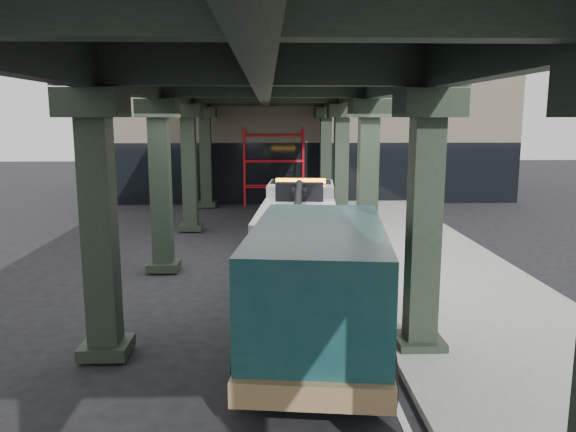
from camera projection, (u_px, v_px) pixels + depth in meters
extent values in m
plane|color=black|center=(280.00, 291.00, 14.76)|extent=(90.00, 90.00, 0.00)
cube|color=gray|center=(428.00, 266.00, 16.88)|extent=(5.00, 40.00, 0.15)
cube|color=silver|center=(336.00, 270.00, 16.79)|extent=(0.12, 38.00, 0.01)
cube|color=black|center=(424.00, 226.00, 10.48)|extent=(0.55, 0.55, 5.00)
cube|color=black|center=(429.00, 103.00, 10.09)|extent=(1.10, 1.10, 0.50)
cube|color=black|center=(419.00, 343.00, 10.89)|extent=(0.90, 0.90, 0.24)
cube|color=black|center=(367.00, 187.00, 16.39)|extent=(0.55, 0.55, 5.00)
cube|color=black|center=(369.00, 108.00, 16.00)|extent=(1.10, 1.10, 0.50)
cube|color=black|center=(366.00, 264.00, 16.79)|extent=(0.90, 0.90, 0.24)
cube|color=black|center=(341.00, 168.00, 22.29)|extent=(0.55, 0.55, 5.00)
cube|color=black|center=(342.00, 111.00, 21.90)|extent=(1.10, 1.10, 0.50)
cube|color=black|center=(340.00, 226.00, 22.70)|extent=(0.90, 0.90, 0.24)
cube|color=black|center=(326.00, 158.00, 28.20)|extent=(0.55, 0.55, 5.00)
cube|color=black|center=(326.00, 112.00, 27.81)|extent=(1.10, 1.10, 0.50)
cube|color=black|center=(325.00, 203.00, 28.60)|extent=(0.90, 0.90, 0.24)
cube|color=black|center=(100.00, 228.00, 10.27)|extent=(0.55, 0.55, 5.00)
cube|color=black|center=(92.00, 103.00, 9.88)|extent=(1.10, 1.10, 0.50)
cube|color=black|center=(107.00, 348.00, 10.67)|extent=(0.90, 0.90, 0.24)
cube|color=black|center=(161.00, 188.00, 16.17)|extent=(0.55, 0.55, 5.00)
cube|color=black|center=(158.00, 108.00, 15.78)|extent=(1.10, 1.10, 0.50)
cube|color=black|center=(164.00, 266.00, 16.58)|extent=(0.90, 0.90, 0.24)
cube|color=black|center=(189.00, 169.00, 22.08)|extent=(0.55, 0.55, 5.00)
cube|color=black|center=(188.00, 111.00, 21.69)|extent=(1.10, 1.10, 0.50)
cube|color=black|center=(191.00, 227.00, 22.48)|extent=(0.90, 0.90, 0.24)
cube|color=black|center=(206.00, 158.00, 27.98)|extent=(0.55, 0.55, 5.00)
cube|color=black|center=(205.00, 112.00, 27.59)|extent=(1.10, 1.10, 0.50)
cube|color=black|center=(207.00, 204.00, 28.39)|extent=(0.90, 0.90, 0.24)
cube|color=black|center=(370.00, 80.00, 15.86)|extent=(0.35, 32.00, 1.10)
cube|color=black|center=(157.00, 79.00, 15.65)|extent=(0.35, 32.00, 1.10)
cube|color=black|center=(264.00, 79.00, 15.75)|extent=(0.35, 32.00, 1.10)
cube|color=black|center=(264.00, 54.00, 15.63)|extent=(7.40, 32.00, 0.30)
cube|color=#C6B793|center=(306.00, 126.00, 33.82)|extent=(22.00, 10.00, 8.00)
cylinder|color=red|center=(245.00, 166.00, 29.02)|extent=(0.08, 0.08, 4.00)
cylinder|color=red|center=(244.00, 168.00, 28.24)|extent=(0.08, 0.08, 4.00)
cylinder|color=red|center=(303.00, 166.00, 29.13)|extent=(0.08, 0.08, 4.00)
cylinder|color=red|center=(304.00, 168.00, 28.34)|extent=(0.08, 0.08, 4.00)
cylinder|color=red|center=(274.00, 185.00, 29.25)|extent=(3.00, 0.08, 0.08)
cylinder|color=red|center=(274.00, 160.00, 29.03)|extent=(3.00, 0.08, 0.08)
cylinder|color=red|center=(274.00, 135.00, 28.80)|extent=(3.00, 0.08, 0.08)
cube|color=black|center=(299.00, 245.00, 17.13)|extent=(1.54, 7.05, 0.23)
cube|color=silver|center=(301.00, 207.00, 19.33)|extent=(2.38, 2.42, 1.68)
cube|color=silver|center=(302.00, 216.00, 20.38)|extent=(2.24, 0.84, 0.84)
cube|color=black|center=(301.00, 193.00, 19.48)|extent=(2.15, 1.39, 0.79)
cube|color=silver|center=(297.00, 233.00, 15.97)|extent=(2.64, 4.84, 1.31)
cube|color=orange|center=(301.00, 181.00, 18.99)|extent=(1.70, 0.41, 0.15)
cube|color=black|center=(300.00, 192.00, 17.64)|extent=(1.54, 0.69, 0.56)
cylinder|color=black|center=(298.00, 207.00, 16.03)|extent=(0.51, 3.27, 1.25)
cube|color=black|center=(294.00, 289.00, 13.79)|extent=(0.39, 1.33, 0.17)
cube|color=black|center=(293.00, 300.00, 13.16)|extent=(1.51, 0.36, 0.17)
cylinder|color=black|center=(272.00, 232.00, 19.82)|extent=(0.41, 1.05, 1.03)
cylinder|color=silver|center=(272.00, 232.00, 19.82)|extent=(0.41, 0.59, 0.56)
cylinder|color=black|center=(330.00, 232.00, 19.72)|extent=(0.41, 1.05, 1.03)
cylinder|color=silver|center=(330.00, 232.00, 19.72)|extent=(0.41, 0.59, 0.56)
cylinder|color=black|center=(264.00, 252.00, 16.79)|extent=(0.41, 1.05, 1.03)
cylinder|color=silver|center=(264.00, 252.00, 16.79)|extent=(0.41, 0.59, 0.56)
cylinder|color=black|center=(333.00, 253.00, 16.69)|extent=(0.41, 1.05, 1.03)
cylinder|color=silver|center=(333.00, 253.00, 16.69)|extent=(0.41, 0.59, 0.56)
cylinder|color=black|center=(260.00, 263.00, 15.60)|extent=(0.41, 1.05, 1.03)
cylinder|color=silver|center=(260.00, 263.00, 15.60)|extent=(0.41, 0.59, 0.56)
cylinder|color=black|center=(334.00, 264.00, 15.50)|extent=(0.41, 1.05, 1.03)
cylinder|color=silver|center=(334.00, 264.00, 15.50)|extent=(0.41, 0.59, 0.56)
cube|color=#113A3C|center=(322.00, 264.00, 13.35)|extent=(2.40, 1.48, 1.00)
cube|color=#113A3C|center=(318.00, 284.00, 10.28)|extent=(2.91, 5.23, 2.16)
cube|color=#96764C|center=(318.00, 321.00, 10.87)|extent=(3.10, 6.44, 0.39)
cube|color=black|center=(322.00, 232.00, 12.76)|extent=(2.20, 0.73, 0.92)
cube|color=black|center=(319.00, 250.00, 10.51)|extent=(2.82, 4.24, 0.61)
cube|color=silver|center=(322.00, 275.00, 14.00)|extent=(2.21, 0.40, 0.33)
cylinder|color=black|center=(276.00, 287.00, 13.49)|extent=(0.42, 0.96, 0.93)
cylinder|color=silver|center=(276.00, 287.00, 13.49)|extent=(0.41, 0.55, 0.51)
cylinder|color=black|center=(368.00, 290.00, 13.30)|extent=(0.42, 0.96, 0.93)
cylinder|color=silver|center=(368.00, 290.00, 13.30)|extent=(0.41, 0.55, 0.51)
cylinder|color=black|center=(245.00, 374.00, 8.93)|extent=(0.42, 0.96, 0.93)
cylinder|color=silver|center=(245.00, 374.00, 8.93)|extent=(0.41, 0.55, 0.51)
cylinder|color=black|center=(385.00, 380.00, 8.74)|extent=(0.42, 0.96, 0.93)
cylinder|color=silver|center=(385.00, 380.00, 8.74)|extent=(0.41, 0.55, 0.51)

